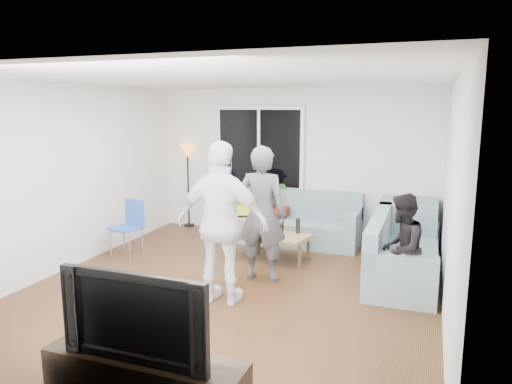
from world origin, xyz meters
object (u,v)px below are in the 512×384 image
at_px(coffee_table, 272,246).
at_px(floor_lamp, 188,186).
at_px(player_left, 262,214).
at_px(player_right, 222,224).
at_px(television, 142,312).
at_px(tv_console, 145,382).
at_px(sofa_right_section, 404,249).
at_px(spectator_right, 401,249).
at_px(side_chair, 126,229).
at_px(sofa_back_section, 291,218).
at_px(spectator_back, 264,206).

bearing_deg(coffee_table, floor_lamp, 147.02).
bearing_deg(player_left, coffee_table, -83.59).
bearing_deg(player_right, television, 97.17).
distance_m(coffee_table, television, 3.83).
height_order(coffee_table, tv_console, tv_console).
distance_m(sofa_right_section, television, 3.95).
bearing_deg(player_right, tv_console, 97.17).
bearing_deg(spectator_right, side_chair, -84.94).
xyz_separation_m(side_chair, floor_lamp, (0.00, 2.02, 0.35)).
xyz_separation_m(sofa_back_section, television, (0.23, -4.77, 0.36)).
height_order(sofa_right_section, tv_console, sofa_right_section).
distance_m(player_left, player_right, 0.89).
height_order(spectator_right, tv_console, spectator_right).
xyz_separation_m(sofa_back_section, player_left, (0.13, -1.83, 0.47)).
bearing_deg(tv_console, television, 0.00).
height_order(tv_console, television, television).
distance_m(spectator_right, spectator_back, 3.14).
distance_m(sofa_right_section, tv_console, 3.94).
relative_size(sofa_back_section, spectator_back, 1.99).
bearing_deg(tv_console, side_chair, 127.13).
bearing_deg(tv_console, sofa_back_section, 92.78).
height_order(floor_lamp, spectator_back, floor_lamp).
xyz_separation_m(sofa_back_section, spectator_back, (-0.49, 0.03, 0.15)).
bearing_deg(player_left, side_chair, -8.23).
distance_m(sofa_right_section, spectator_back, 2.70).
xyz_separation_m(sofa_right_section, spectator_back, (-2.40, 1.24, 0.15)).
distance_m(coffee_table, side_chair, 2.25).
height_order(spectator_back, television, spectator_back).
relative_size(sofa_back_section, spectator_right, 1.77).
distance_m(side_chair, player_left, 2.35).
bearing_deg(sofa_back_section, side_chair, -143.39).
xyz_separation_m(player_left, television, (0.11, -2.94, -0.11)).
xyz_separation_m(side_chair, spectator_back, (1.67, 1.64, 0.15)).
height_order(floor_lamp, tv_console, floor_lamp).
bearing_deg(floor_lamp, tv_console, -65.18).
height_order(sofa_right_section, television, television).
xyz_separation_m(coffee_table, television, (0.24, -3.78, 0.58)).
distance_m(player_left, spectator_back, 1.99).
bearing_deg(sofa_back_section, sofa_right_section, -32.34).
xyz_separation_m(sofa_back_section, floor_lamp, (-2.16, 0.41, 0.36)).
xyz_separation_m(floor_lamp, television, (2.39, -5.18, 0.00)).
bearing_deg(floor_lamp, coffee_table, -32.98).
relative_size(spectator_right, tv_console, 0.81).
xyz_separation_m(sofa_back_section, tv_console, (0.23, -4.77, -0.20)).
xyz_separation_m(sofa_right_section, television, (-1.68, -3.56, 0.36)).
distance_m(sofa_right_section, player_left, 1.94).
xyz_separation_m(sofa_back_section, sofa_right_section, (1.91, -1.21, 0.00)).
height_order(floor_lamp, player_right, player_right).
height_order(sofa_back_section, sofa_right_section, same).
height_order(sofa_back_section, side_chair, side_chair).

